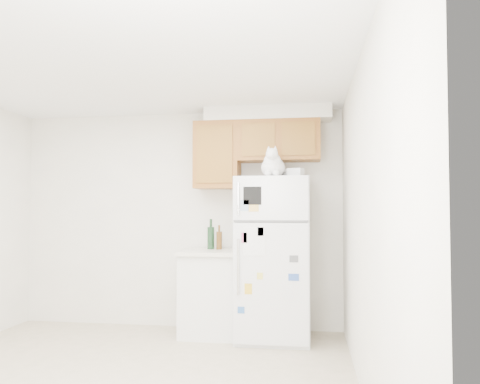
% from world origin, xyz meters
% --- Properties ---
extents(room_shell, '(3.84, 4.04, 2.52)m').
position_xyz_m(room_shell, '(0.12, 0.24, 1.67)').
color(room_shell, white).
rests_on(room_shell, ground_plane).
extents(refrigerator, '(0.76, 0.78, 1.70)m').
position_xyz_m(refrigerator, '(1.15, 1.61, 0.85)').
color(refrigerator, silver).
rests_on(refrigerator, ground_plane).
extents(base_counter, '(0.64, 0.64, 0.92)m').
position_xyz_m(base_counter, '(0.46, 1.68, 0.46)').
color(base_counter, white).
rests_on(base_counter, ground_plane).
extents(cat, '(0.31, 0.45, 0.32)m').
position_xyz_m(cat, '(1.16, 1.47, 1.82)').
color(cat, white).
rests_on(cat, refrigerator).
extents(storage_box_back, '(0.21, 0.18, 0.10)m').
position_xyz_m(storage_box_back, '(1.35, 1.77, 1.75)').
color(storage_box_back, white).
rests_on(storage_box_back, refrigerator).
extents(storage_box_front, '(0.18, 0.16, 0.09)m').
position_xyz_m(storage_box_front, '(1.39, 1.51, 1.74)').
color(storage_box_front, white).
rests_on(storage_box_front, refrigerator).
extents(bottle_green, '(0.08, 0.08, 0.34)m').
position_xyz_m(bottle_green, '(0.43, 1.80, 1.09)').
color(bottle_green, '#19381E').
rests_on(bottle_green, base_counter).
extents(bottle_amber, '(0.06, 0.06, 0.27)m').
position_xyz_m(bottle_amber, '(0.53, 1.77, 1.06)').
color(bottle_amber, '#593814').
rests_on(bottle_amber, base_counter).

